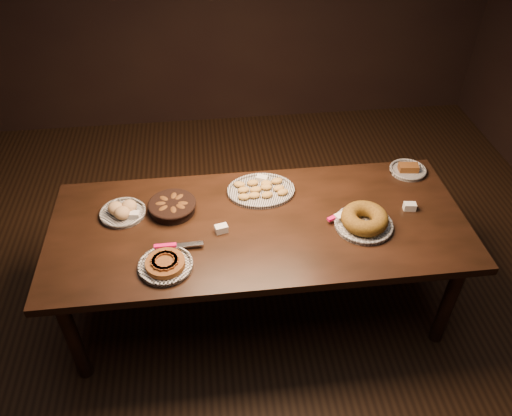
{
  "coord_description": "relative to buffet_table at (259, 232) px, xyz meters",
  "views": [
    {
      "loc": [
        -0.27,
        -2.12,
        2.67
      ],
      "look_at": [
        -0.01,
        0.05,
        0.82
      ],
      "focal_mm": 35.0,
      "sensor_mm": 36.0,
      "label": 1
    }
  ],
  "objects": [
    {
      "name": "loaf_plate",
      "position": [
        1.02,
        0.38,
        0.09
      ],
      "size": [
        0.24,
        0.24,
        0.06
      ],
      "rotation": [
        0.0,
        0.0,
        -0.12
      ],
      "color": "black",
      "rests_on": "buffet_table"
    },
    {
      "name": "ground",
      "position": [
        0.0,
        0.0,
        -0.68
      ],
      "size": [
        5.0,
        5.0,
        0.0
      ],
      "primitive_type": "plane",
      "color": "black",
      "rests_on": "ground"
    },
    {
      "name": "tent_cards",
      "position": [
        0.1,
        0.09,
        0.1
      ],
      "size": [
        1.69,
        0.5,
        0.04
      ],
      "color": "white",
      "rests_on": "buffet_table"
    },
    {
      "name": "bread_roll_plate",
      "position": [
        -0.78,
        0.16,
        0.1
      ],
      "size": [
        0.27,
        0.27,
        0.08
      ],
      "rotation": [
        0.0,
        0.0,
        0.19
      ],
      "color": "white",
      "rests_on": "buffet_table"
    },
    {
      "name": "croissant_basket",
      "position": [
        -0.49,
        0.16,
        0.11
      ],
      "size": [
        0.32,
        0.32,
        0.07
      ],
      "rotation": [
        0.0,
        0.0,
        -0.27
      ],
      "color": "black",
      "rests_on": "buffet_table"
    },
    {
      "name": "bundt_cake_plate",
      "position": [
        0.59,
        -0.1,
        0.12
      ],
      "size": [
        0.37,
        0.34,
        0.1
      ],
      "rotation": [
        0.0,
        0.0,
        -0.14
      ],
      "color": "black",
      "rests_on": "buffet_table"
    },
    {
      "name": "buffet_table",
      "position": [
        0.0,
        0.0,
        0.0
      ],
      "size": [
        2.4,
        1.0,
        0.75
      ],
      "color": "black",
      "rests_on": "ground"
    },
    {
      "name": "madeleine_platter",
      "position": [
        0.04,
        0.28,
        0.09
      ],
      "size": [
        0.41,
        0.34,
        0.05
      ],
      "rotation": [
        0.0,
        0.0,
        0.25
      ],
      "color": "black",
      "rests_on": "buffet_table"
    },
    {
      "name": "apple_tart_plate",
      "position": [
        -0.53,
        -0.29,
        0.1
      ],
      "size": [
        0.35,
        0.29,
        0.06
      ],
      "rotation": [
        0.0,
        0.0,
        0.08
      ],
      "color": "white",
      "rests_on": "buffet_table"
    }
  ]
}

